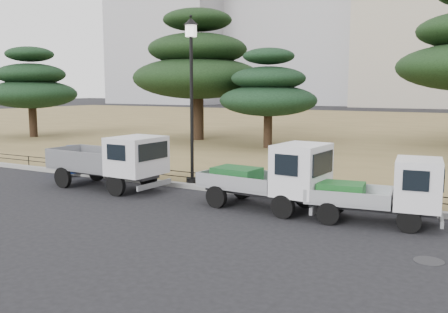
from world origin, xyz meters
The scene contains 13 objects.
ground centered at (0.00, 0.00, 0.00)m, with size 220.00×220.00×0.00m, color black.
lawn centered at (0.00, 30.60, 0.07)m, with size 120.00×56.00×0.15m, color olive.
curb centered at (0.00, 2.60, 0.08)m, with size 120.00×0.25×0.16m, color gray.
truck_large centered at (-3.97, 1.23, 1.03)m, with size 4.34×1.90×1.86m.
truck_kei_front centered at (2.00, 1.22, 0.96)m, with size 3.77×1.86×1.94m.
truck_kei_rear centered at (5.09, 1.22, 0.86)m, with size 3.42×1.79×1.71m.
street_lamp centered at (-1.78, 2.90, 3.96)m, with size 0.50×0.50×5.64m.
pipe_fence centered at (0.00, 2.75, 0.44)m, with size 38.00×0.04×0.40m.
tarp_pile centered at (-7.31, 2.80, 0.56)m, with size 1.87×1.66×1.03m.
manhole centered at (6.50, -1.20, 0.01)m, with size 0.60×0.60×0.01m, color #2D2D30.
pine_west_far centered at (-19.97, 11.44, 3.60)m, with size 5.92×5.92×5.98m.
pine_west_near centered at (-9.26, 15.26, 4.84)m, with size 8.13×8.13×8.13m.
pine_center_left centered at (-3.65, 13.56, 3.29)m, with size 5.35×5.35×5.44m.
Camera 1 is at (7.58, -11.63, 3.47)m, focal length 40.00 mm.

